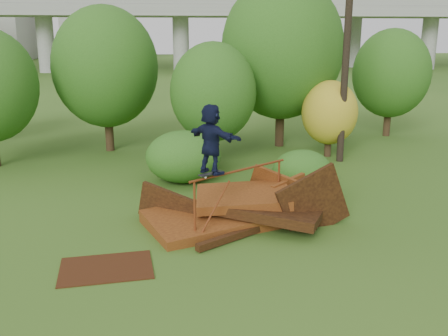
{
  "coord_description": "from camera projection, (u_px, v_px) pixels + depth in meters",
  "views": [
    {
      "loc": [
        -2.3,
        -10.83,
        5.09
      ],
      "look_at": [
        -0.8,
        2.0,
        1.6
      ],
      "focal_mm": 40.0,
      "sensor_mm": 36.0,
      "label": 1
    }
  ],
  "objects": [
    {
      "name": "ground",
      "position": [
        267.0,
        253.0,
        11.97
      ],
      "size": [
        240.0,
        240.0,
        0.0
      ],
      "primitive_type": "plane",
      "color": "#2D5116",
      "rests_on": "ground"
    },
    {
      "name": "scrap_pile",
      "position": [
        237.0,
        211.0,
        13.72
      ],
      "size": [
        5.88,
        3.56,
        2.22
      ],
      "color": "#4C220D",
      "rests_on": "ground"
    },
    {
      "name": "grind_rail",
      "position": [
        240.0,
        183.0,
        13.31
      ],
      "size": [
        2.81,
        1.98,
        1.62
      ],
      "color": "maroon",
      "rests_on": "ground"
    },
    {
      "name": "skateboard",
      "position": [
        211.0,
        174.0,
        12.56
      ],
      "size": [
        0.7,
        0.57,
        0.07
      ],
      "rotation": [
        0.0,
        0.0,
        0.61
      ],
      "color": "black",
      "rests_on": "grind_rail"
    },
    {
      "name": "skater",
      "position": [
        211.0,
        139.0,
        12.33
      ],
      "size": [
        1.48,
        1.55,
        1.75
      ],
      "primitive_type": "imported",
      "rotation": [
        0.0,
        0.0,
        2.31
      ],
      "color": "black",
      "rests_on": "skateboard"
    },
    {
      "name": "flat_plate",
      "position": [
        106.0,
        268.0,
        11.16
      ],
      "size": [
        2.17,
        1.66,
        0.03
      ],
      "primitive_type": "cube",
      "rotation": [
        0.0,
        0.0,
        0.1
      ],
      "color": "#3A1C0C",
      "rests_on": "ground"
    },
    {
      "name": "tree_1",
      "position": [
        105.0,
        67.0,
        21.5
      ],
      "size": [
        4.53,
        4.53,
        6.3
      ],
      "color": "black",
      "rests_on": "ground"
    },
    {
      "name": "tree_2",
      "position": [
        213.0,
        92.0,
        19.71
      ],
      "size": [
        3.42,
        3.42,
        4.82
      ],
      "color": "black",
      "rests_on": "ground"
    },
    {
      "name": "tree_3",
      "position": [
        282.0,
        49.0,
        22.24
      ],
      "size": [
        5.45,
        5.45,
        7.57
      ],
      "color": "black",
      "rests_on": "ground"
    },
    {
      "name": "tree_4",
      "position": [
        330.0,
        113.0,
        20.92
      ],
      "size": [
        2.34,
        2.34,
        3.23
      ],
      "color": "black",
      "rests_on": "ground"
    },
    {
      "name": "tree_5",
      "position": [
        391.0,
        73.0,
        24.88
      ],
      "size": [
        3.82,
        3.82,
        5.37
      ],
      "color": "black",
      "rests_on": "ground"
    },
    {
      "name": "shrub_left",
      "position": [
        183.0,
        157.0,
        17.49
      ],
      "size": [
        2.64,
        2.44,
        1.83
      ],
      "primitive_type": "ellipsoid",
      "color": "#204713",
      "rests_on": "ground"
    },
    {
      "name": "shrub_right",
      "position": [
        302.0,
        171.0,
        16.46
      ],
      "size": [
        1.98,
        1.82,
        1.41
      ],
      "primitive_type": "ellipsoid",
      "color": "#204713",
      "rests_on": "ground"
    },
    {
      "name": "utility_pole",
      "position": [
        348.0,
        28.0,
        19.21
      ],
      "size": [
        1.4,
        0.28,
        10.41
      ],
      "color": "black",
      "rests_on": "ground"
    }
  ]
}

